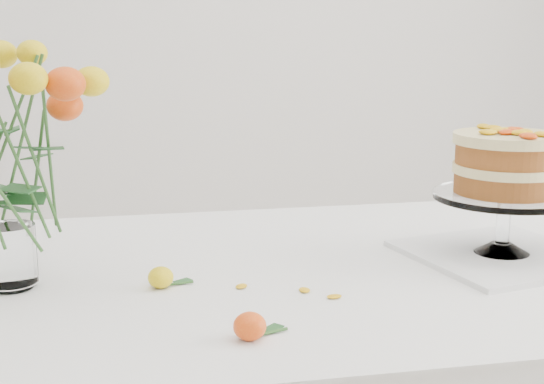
{
  "coord_description": "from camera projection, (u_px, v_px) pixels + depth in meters",
  "views": [
    {
      "loc": [
        -0.31,
        -1.3,
        1.18
      ],
      "look_at": [
        -0.05,
        -0.03,
        0.9
      ],
      "focal_mm": 50.0,
      "sensor_mm": 36.0,
      "label": 1
    }
  ],
  "objects": [
    {
      "name": "loose_rose_near",
      "position": [
        161.0,
        277.0,
        1.27
      ],
      "size": [
        0.08,
        0.04,
        0.04
      ],
      "rotation": [
        0.0,
        0.0,
        0.18
      ],
      "color": "yellow",
      "rests_on": "table"
    },
    {
      "name": "table",
      "position": [
        297.0,
        307.0,
        1.41
      ],
      "size": [
        1.43,
        0.93,
        0.76
      ],
      "color": "tan",
      "rests_on": "ground"
    },
    {
      "name": "stray_petal_a",
      "position": [
        241.0,
        286.0,
        1.28
      ],
      "size": [
        0.03,
        0.02,
        0.0
      ],
      "primitive_type": "ellipsoid",
      "color": "#EEAF0F",
      "rests_on": "table"
    },
    {
      "name": "rose_vase",
      "position": [
        1.0,
        138.0,
        1.22
      ],
      "size": [
        0.29,
        0.29,
        0.44
      ],
      "rotation": [
        0.0,
        0.0,
        0.02
      ],
      "color": "white",
      "rests_on": "table"
    },
    {
      "name": "cake_stand",
      "position": [
        507.0,
        170.0,
        1.41
      ],
      "size": [
        0.27,
        0.27,
        0.24
      ],
      "rotation": [
        0.0,
        0.0,
        -0.35
      ],
      "color": "white",
      "rests_on": "napkin"
    },
    {
      "name": "napkin",
      "position": [
        501.0,
        255.0,
        1.45
      ],
      "size": [
        0.38,
        0.38,
        0.01
      ],
      "primitive_type": "cube",
      "rotation": [
        0.0,
        0.0,
        0.21
      ],
      "color": "white",
      "rests_on": "table"
    },
    {
      "name": "stray_petal_c",
      "position": [
        334.0,
        297.0,
        1.23
      ],
      "size": [
        0.03,
        0.02,
        0.0
      ],
      "primitive_type": "ellipsoid",
      "color": "#EEAF0F",
      "rests_on": "table"
    },
    {
      "name": "loose_rose_far",
      "position": [
        250.0,
        326.0,
        1.06
      ],
      "size": [
        0.08,
        0.05,
        0.04
      ],
      "rotation": [
        0.0,
        0.0,
        0.33
      ],
      "color": "#E7390B",
      "rests_on": "table"
    },
    {
      "name": "stray_petal_b",
      "position": [
        304.0,
        290.0,
        1.26
      ],
      "size": [
        0.03,
        0.02,
        0.0
      ],
      "primitive_type": "ellipsoid",
      "color": "#EEAF0F",
      "rests_on": "table"
    }
  ]
}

